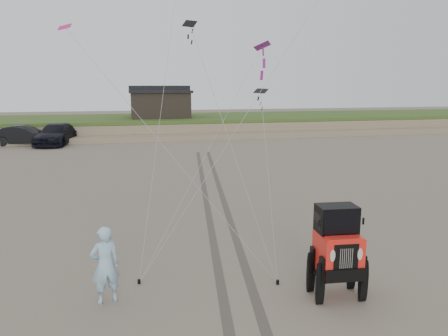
% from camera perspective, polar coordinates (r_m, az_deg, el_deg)
% --- Properties ---
extents(ground, '(160.00, 160.00, 0.00)m').
position_cam_1_polar(ground, '(11.66, -2.71, -15.71)').
color(ground, '#6B6054').
rests_on(ground, ground).
extents(dune_ridge, '(160.00, 14.25, 1.73)m').
position_cam_1_polar(dune_ridge, '(48.00, -10.73, 5.45)').
color(dune_ridge, '#7A6B54').
rests_on(dune_ridge, ground).
extents(cabin, '(6.40, 5.40, 3.35)m').
position_cam_1_polar(cabin, '(47.46, -8.37, 8.39)').
color(cabin, black).
rests_on(cabin, dune_ridge).
extents(truck_b, '(5.41, 2.73, 1.70)m').
position_cam_1_polar(truck_b, '(41.67, -24.61, 3.89)').
color(truck_b, black).
rests_on(truck_b, ground).
extents(truck_c, '(3.61, 6.56, 1.80)m').
position_cam_1_polar(truck_c, '(41.11, -21.07, 4.14)').
color(truck_c, black).
rests_on(truck_c, ground).
extents(jeep, '(2.55, 5.12, 1.85)m').
position_cam_1_polar(jeep, '(11.32, 14.57, -11.76)').
color(jeep, red).
rests_on(jeep, ground).
extents(man, '(0.80, 0.63, 1.92)m').
position_cam_1_polar(man, '(11.09, -15.26, -12.10)').
color(man, '#97D1E9').
rests_on(man, ground).
extents(kite_flock, '(11.20, 10.54, 10.29)m').
position_cam_1_polar(kite_flock, '(20.68, 3.39, 19.44)').
color(kite_flock, '#CE1975').
rests_on(kite_flock, ground).
extents(stake_main, '(0.08, 0.08, 0.12)m').
position_cam_1_polar(stake_main, '(12.19, -11.03, -14.35)').
color(stake_main, black).
rests_on(stake_main, ground).
extents(stake_aux, '(0.08, 0.08, 0.12)m').
position_cam_1_polar(stake_aux, '(12.03, 7.02, -14.58)').
color(stake_aux, black).
rests_on(stake_aux, ground).
extents(tire_tracks, '(5.22, 29.74, 0.01)m').
position_cam_1_polar(tire_tracks, '(19.38, -1.08, -4.72)').
color(tire_tracks, '#4C443D').
rests_on(tire_tracks, ground).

